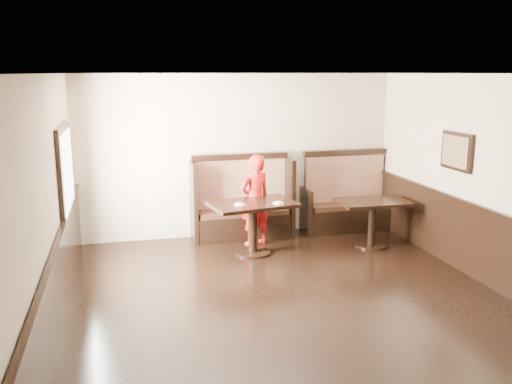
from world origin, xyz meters
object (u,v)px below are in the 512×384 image
object	(u,v)px
booth_main	(242,207)
child	(255,200)
booth_neighbor	(346,203)
table_neighbor	(372,212)
table_main	(253,215)

from	to	relation	value
booth_main	child	bearing A→B (deg)	-76.25
booth_neighbor	child	bearing A→B (deg)	-165.25
table_neighbor	child	world-z (taller)	child
booth_neighbor	table_neighbor	size ratio (longest dim) A/B	1.45
booth_neighbor	table_main	size ratio (longest dim) A/B	1.16
child	booth_neighbor	bearing A→B (deg)	175.07
child	booth_main	bearing A→B (deg)	-95.94
booth_main	table_neighbor	world-z (taller)	booth_main
table_main	child	xyz separation A→B (m)	(0.15, 0.45, 0.12)
booth_neighbor	table_main	distance (m)	2.19
booth_main	table_main	bearing A→B (deg)	-91.85
table_neighbor	child	xyz separation A→B (m)	(-1.83, 0.57, 0.18)
booth_main	booth_neighbor	bearing A→B (deg)	-0.05
child	table_main	bearing A→B (deg)	51.93
booth_main	child	xyz separation A→B (m)	(0.12, -0.48, 0.23)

